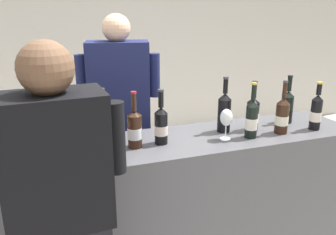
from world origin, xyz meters
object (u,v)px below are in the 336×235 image
at_px(wine_bottle_5, 252,119).
at_px(wine_bottle_11, 135,129).
at_px(wine_bottle_9, 224,111).
at_px(wine_bottle_6, 115,136).
at_px(wine_bottle_7, 104,129).
at_px(wine_bottle_3, 8,150).
at_px(wine_bottle_8, 253,113).
at_px(wine_bottle_4, 0,135).
at_px(wine_bottle_0, 316,112).
at_px(person_server, 121,136).
at_px(wine_glass, 226,119).
at_px(wine_bottle_10, 161,125).
at_px(wine_bottle_2, 282,116).
at_px(wine_bottle_1, 287,105).

bearing_deg(wine_bottle_5, wine_bottle_11, 173.37).
bearing_deg(wine_bottle_5, wine_bottle_9, 124.44).
xyz_separation_m(wine_bottle_6, wine_bottle_7, (-0.04, 0.12, 0.00)).
distance_m(wine_bottle_3, wine_bottle_8, 1.46).
bearing_deg(wine_bottle_4, wine_bottle_0, -5.86).
bearing_deg(person_server, wine_glass, -49.45).
relative_size(wine_bottle_11, wine_glass, 1.72).
distance_m(wine_bottle_6, wine_bottle_11, 0.17).
height_order(wine_bottle_0, wine_bottle_11, wine_bottle_11).
height_order(wine_bottle_0, wine_bottle_10, wine_bottle_10).
bearing_deg(wine_bottle_8, wine_bottle_5, -124.88).
bearing_deg(wine_bottle_9, wine_bottle_8, -10.41).
bearing_deg(wine_bottle_10, wine_bottle_3, -172.95).
bearing_deg(wine_bottle_9, wine_bottle_0, -15.40).
xyz_separation_m(wine_bottle_2, wine_bottle_4, (-1.65, 0.18, 0.01)).
xyz_separation_m(wine_bottle_3, wine_bottle_7, (0.48, 0.11, 0.01)).
distance_m(wine_bottle_1, wine_bottle_5, 0.43).
relative_size(wine_bottle_2, person_server, 0.20).
relative_size(wine_bottle_9, wine_glass, 1.87).
bearing_deg(wine_bottle_4, wine_bottle_3, -74.77).
xyz_separation_m(wine_bottle_0, wine_bottle_2, (-0.25, 0.01, -0.00)).
relative_size(wine_bottle_6, wine_bottle_7, 0.88).
height_order(wine_bottle_2, wine_glass, wine_bottle_2).
bearing_deg(wine_bottle_9, wine_bottle_3, -172.45).
bearing_deg(wine_glass, wine_bottle_6, -176.34).
relative_size(wine_bottle_1, wine_bottle_4, 1.06).
bearing_deg(wine_bottle_11, wine_glass, -6.21).
bearing_deg(wine_bottle_3, wine_bottle_2, 0.70).
height_order(wine_bottle_2, wine_bottle_5, wine_bottle_5).
bearing_deg(wine_bottle_8, wine_bottle_10, -177.14).
relative_size(wine_bottle_0, wine_bottle_1, 0.96).
relative_size(wine_bottle_9, wine_bottle_10, 1.09).
bearing_deg(wine_bottle_4, wine_bottle_6, -19.93).
height_order(wine_bottle_5, wine_bottle_8, wine_bottle_5).
bearing_deg(wine_glass, wine_bottle_11, 173.79).
relative_size(wine_bottle_7, wine_bottle_11, 1.09).
xyz_separation_m(wine_bottle_1, wine_bottle_10, (-0.95, -0.09, -0.01)).
xyz_separation_m(wine_bottle_5, wine_glass, (-0.16, 0.02, 0.01)).
bearing_deg(wine_bottle_10, wine_bottle_7, 178.84).
relative_size(wine_bottle_2, wine_bottle_8, 1.04).
height_order(wine_bottle_7, wine_bottle_9, wine_bottle_9).
relative_size(wine_bottle_7, wine_glass, 1.86).
height_order(wine_bottle_3, wine_bottle_6, wine_bottle_3).
height_order(wine_bottle_4, wine_glass, wine_bottle_4).
bearing_deg(wine_bottle_7, wine_bottle_0, -4.26).
bearing_deg(person_server, wine_bottle_9, -39.69).
bearing_deg(wine_bottle_1, wine_bottle_4, 179.62).
bearing_deg(person_server, wine_bottle_10, -76.38).
distance_m(wine_bottle_7, wine_bottle_9, 0.78).
bearing_deg(wine_bottle_2, wine_bottle_4, 173.72).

